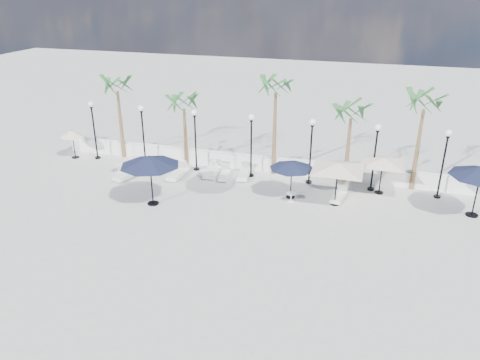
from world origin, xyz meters
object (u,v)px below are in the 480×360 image
(lounger_2, at_px, (244,173))
(lounger_4, at_px, (213,171))
(parasol_cream_small, at_px, (72,134))
(lounger_1, at_px, (209,170))
(parasol_cream_sq_b, at_px, (383,158))
(lounger_6, at_px, (339,196))
(parasol_navy_mid, at_px, (292,165))
(parasol_cream_sq_a, at_px, (338,163))
(parasol_navy_left, at_px, (150,161))
(lounger_5, at_px, (224,174))
(lounger_3, at_px, (178,173))
(lounger_0, at_px, (128,174))

(lounger_2, bearing_deg, lounger_4, 178.97)
(lounger_2, bearing_deg, parasol_cream_small, 173.87)
(lounger_1, bearing_deg, lounger_2, 13.70)
(lounger_4, xyz_separation_m, parasol_cream_sq_b, (9.73, 0.15, 1.81))
(lounger_1, distance_m, lounger_6, 8.12)
(lounger_4, relative_size, lounger_6, 1.18)
(parasol_navy_mid, distance_m, parasol_cream_sq_a, 2.44)
(parasol_navy_left, bearing_deg, lounger_5, 60.64)
(parasol_navy_mid, distance_m, parasol_cream_small, 14.98)
(lounger_3, height_order, parasol_cream_small, parasol_cream_small)
(lounger_1, height_order, parasol_cream_small, parasol_cream_small)
(lounger_1, distance_m, parasol_navy_left, 5.48)
(parasol_cream_sq_a, bearing_deg, lounger_3, 173.86)
(lounger_0, xyz_separation_m, lounger_6, (12.32, 0.53, -0.05))
(lounger_4, bearing_deg, lounger_2, 4.03)
(lounger_3, height_order, parasol_cream_sq_a, parasol_cream_sq_a)
(lounger_0, distance_m, lounger_1, 4.80)
(lounger_2, height_order, lounger_3, lounger_3)
(lounger_0, distance_m, lounger_3, 2.93)
(lounger_4, height_order, parasol_navy_left, parasol_navy_left)
(parasol_navy_mid, bearing_deg, lounger_0, -179.74)
(lounger_1, height_order, parasol_cream_sq_b, parasol_cream_sq_b)
(lounger_2, relative_size, parasol_cream_small, 1.03)
(parasol_cream_sq_b, bearing_deg, parasol_cream_sq_a, -136.15)
(lounger_5, relative_size, parasol_navy_left, 0.55)
(parasol_cream_small, bearing_deg, lounger_0, -21.78)
(lounger_4, relative_size, lounger_5, 1.20)
(lounger_4, xyz_separation_m, parasol_cream_sq_a, (7.52, -1.97, 2.06))
(lounger_1, distance_m, parasol_cream_sq_b, 10.23)
(lounger_5, relative_size, parasol_cream_sq_a, 0.34)
(parasol_navy_mid, relative_size, parasol_cream_sq_a, 0.47)
(lounger_1, relative_size, lounger_3, 0.86)
(lounger_3, bearing_deg, lounger_6, -0.87)
(lounger_5, bearing_deg, parasol_navy_mid, -29.34)
(lounger_0, relative_size, lounger_3, 1.05)
(parasol_cream_sq_b, bearing_deg, lounger_0, -172.00)
(parasol_cream_sq_a, bearing_deg, parasol_cream_small, 172.99)
(parasol_navy_left, relative_size, parasol_navy_mid, 1.29)
(lounger_2, xyz_separation_m, parasol_cream_sq_a, (5.61, -2.14, 2.07))
(lounger_1, height_order, parasol_navy_left, parasol_navy_left)
(lounger_2, xyz_separation_m, parasol_navy_left, (-3.60, -4.84, 2.17))
(lounger_1, bearing_deg, lounger_3, -130.50)
(lounger_3, bearing_deg, parasol_cream_small, 173.37)
(parasol_cream_sq_a, bearing_deg, lounger_6, 78.11)
(parasol_cream_sq_a, bearing_deg, lounger_4, 165.33)
(lounger_5, xyz_separation_m, parasol_navy_mid, (4.32, -1.57, 1.68))
(lounger_0, bearing_deg, lounger_5, 31.82)
(parasol_cream_sq_a, bearing_deg, lounger_5, 165.72)
(lounger_5, xyz_separation_m, parasol_cream_sq_b, (8.93, 0.41, 1.86))
(lounger_5, bearing_deg, lounger_4, 152.77)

